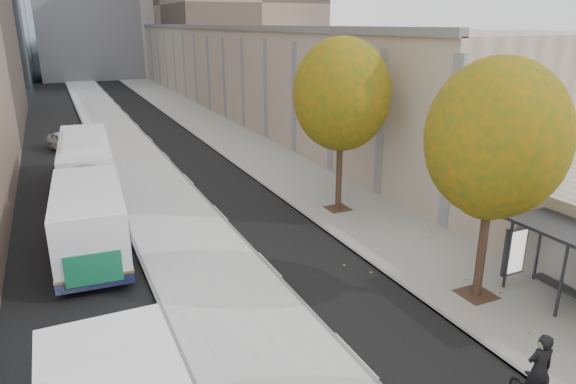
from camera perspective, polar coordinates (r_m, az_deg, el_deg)
bus_platform at (r=34.25m, az=-16.72°, el=3.24°), size 4.25×150.00×0.15m
sidewalk at (r=36.15m, az=-4.09°, el=4.68°), size 4.75×150.00×0.08m
building_tan at (r=66.45m, az=-3.88°, el=14.34°), size 18.00×92.00×8.00m
tree_c at (r=16.39m, az=22.13°, el=5.47°), size 4.20×4.20×7.28m
tree_d at (r=23.34m, az=5.97°, el=10.70°), size 4.40×4.40×7.60m
bus_far at (r=25.29m, az=-21.39°, el=0.93°), size 3.39×16.74×2.77m
distant_car at (r=39.12m, az=-23.54°, el=5.17°), size 2.57×4.14×1.31m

